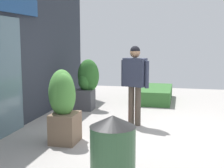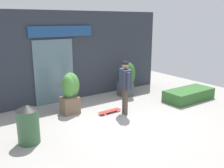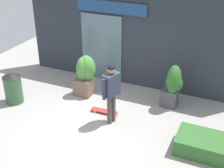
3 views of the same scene
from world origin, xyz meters
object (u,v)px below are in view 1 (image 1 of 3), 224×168
object	(u,v)px
skateboard	(116,126)
planter_box_left	(87,83)
trash_bin	(113,156)
planter_box_right	(63,101)
skateboarder	(135,77)

from	to	relation	value
skateboard	planter_box_left	distance (m)	2.15
skateboard	trash_bin	size ratio (longest dim) A/B	0.81
planter_box_right	trash_bin	distance (m)	2.24
planter_box_right	trash_bin	world-z (taller)	planter_box_right
skateboard	planter_box_right	xyz separation A→B (m)	(-1.02, 0.78, 0.70)
planter_box_left	planter_box_right	xyz separation A→B (m)	(-2.70, -0.40, 0.05)
skateboarder	skateboard	bearing A→B (deg)	-24.35
skateboarder	planter_box_right	bearing A→B (deg)	-21.28
skateboarder	planter_box_left	world-z (taller)	skateboarder
planter_box_right	trash_bin	size ratio (longest dim) A/B	1.34
skateboarder	planter_box_right	size ratio (longest dim) A/B	1.31
planter_box_left	trash_bin	distance (m)	4.80
skateboard	planter_box_right	bearing A→B (deg)	-39.13
planter_box_left	skateboarder	bearing A→B (deg)	-130.84
skateboard	planter_box_right	distance (m)	1.47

